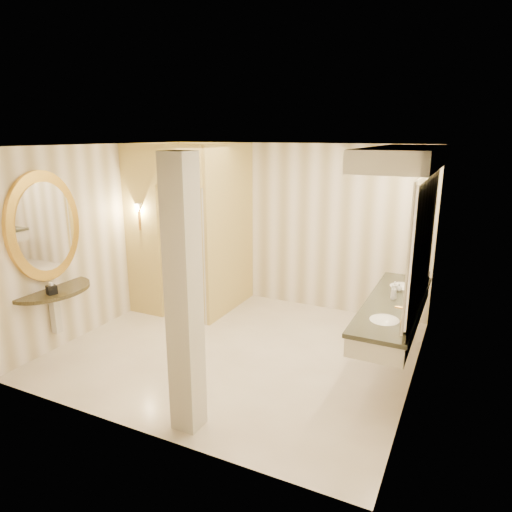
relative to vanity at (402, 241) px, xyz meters
The scene contains 16 objects.
floor 2.59m from the vanity, 168.57° to the right, with size 4.50×4.50×0.00m, color white.
ceiling 2.29m from the vanity, 168.57° to the right, with size 4.50×4.50×0.00m, color white.
wall_back 2.56m from the vanity, 141.05° to the left, with size 4.50×0.02×2.70m, color white.
wall_front 3.12m from the vanity, 129.51° to the right, with size 4.50×0.02×2.70m, color white.
wall_left 4.26m from the vanity, behind, with size 0.02×4.00×2.70m, color white.
wall_right 0.56m from the vanity, 55.91° to the right, with size 0.02×4.00×2.70m, color white.
toilet_closet 3.15m from the vanity, 169.51° to the left, with size 1.50×1.55×2.70m.
wall_sconce 3.91m from the vanity, behind, with size 0.14×0.14×0.42m.
vanity is the anchor object (origin of this frame).
console_shelf 4.45m from the vanity, 160.80° to the right, with size 1.09×1.09×2.00m.
pillar 2.67m from the vanity, 127.82° to the right, with size 0.26×0.26×2.70m, color beige.
tissue_box 4.36m from the vanity, 157.91° to the right, with size 0.11×0.11×0.11m, color black.
toilet 4.13m from the vanity, 165.86° to the left, with size 0.38×0.67×0.69m, color white.
soap_bottle_a 0.78m from the vanity, 103.69° to the left, with size 0.06×0.06×0.14m, color beige.
soap_bottle_b 0.80m from the vanity, 95.34° to the left, with size 0.08×0.08×0.11m, color silver.
soap_bottle_c 0.67m from the vanity, 130.21° to the left, with size 0.07×0.07×0.18m, color #C6B28C.
Camera 1 is at (2.69, -5.01, 2.84)m, focal length 32.00 mm.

